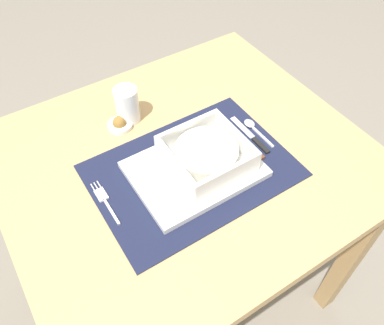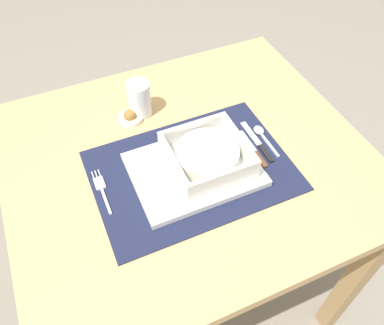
{
  "view_description": "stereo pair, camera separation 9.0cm",
  "coord_description": "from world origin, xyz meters",
  "px_view_note": "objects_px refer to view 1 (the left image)",
  "views": [
    {
      "loc": [
        -0.33,
        -0.54,
        1.43
      ],
      "look_at": [
        -0.01,
        -0.05,
        0.74
      ],
      "focal_mm": 37.08,
      "sensor_mm": 36.0,
      "label": 1
    },
    {
      "loc": [
        -0.25,
        -0.58,
        1.43
      ],
      "look_at": [
        -0.01,
        -0.05,
        0.74
      ],
      "focal_mm": 37.08,
      "sensor_mm": 36.0,
      "label": 2
    }
  ],
  "objects_px": {
    "porridge_bowl": "(206,155)",
    "bread_knife": "(249,144)",
    "dining_table": "(185,184)",
    "drinking_glass": "(127,106)",
    "spoon": "(252,126)",
    "butter_knife": "(252,137)",
    "condiment_saucer": "(120,124)",
    "fork": "(104,199)"
  },
  "relations": [
    {
      "from": "porridge_bowl",
      "to": "spoon",
      "type": "height_order",
      "value": "porridge_bowl"
    },
    {
      "from": "porridge_bowl",
      "to": "bread_knife",
      "type": "xyz_separation_m",
      "value": [
        0.13,
        -0.0,
        -0.04
      ]
    },
    {
      "from": "dining_table",
      "to": "spoon",
      "type": "bearing_deg",
      "value": -2.99
    },
    {
      "from": "bread_knife",
      "to": "drinking_glass",
      "type": "bearing_deg",
      "value": 125.25
    },
    {
      "from": "spoon",
      "to": "drinking_glass",
      "type": "xyz_separation_m",
      "value": [
        -0.25,
        0.2,
        0.04
      ]
    },
    {
      "from": "dining_table",
      "to": "condiment_saucer",
      "type": "relative_size",
      "value": 13.39
    },
    {
      "from": "porridge_bowl",
      "to": "fork",
      "type": "relative_size",
      "value": 1.33
    },
    {
      "from": "bread_knife",
      "to": "drinking_glass",
      "type": "relative_size",
      "value": 1.34
    },
    {
      "from": "porridge_bowl",
      "to": "spoon",
      "type": "xyz_separation_m",
      "value": [
        0.17,
        0.04,
        -0.03
      ]
    },
    {
      "from": "spoon",
      "to": "butter_knife",
      "type": "height_order",
      "value": "spoon"
    },
    {
      "from": "spoon",
      "to": "bread_knife",
      "type": "xyz_separation_m",
      "value": [
        -0.04,
        -0.05,
        -0.0
      ]
    },
    {
      "from": "fork",
      "to": "bread_knife",
      "type": "relative_size",
      "value": 1.01
    },
    {
      "from": "spoon",
      "to": "condiment_saucer",
      "type": "distance_m",
      "value": 0.34
    },
    {
      "from": "dining_table",
      "to": "drinking_glass",
      "type": "distance_m",
      "value": 0.25
    },
    {
      "from": "spoon",
      "to": "dining_table",
      "type": "bearing_deg",
      "value": 176.87
    },
    {
      "from": "drinking_glass",
      "to": "spoon",
      "type": "bearing_deg",
      "value": -38.87
    },
    {
      "from": "porridge_bowl",
      "to": "bread_knife",
      "type": "bearing_deg",
      "value": -0.54
    },
    {
      "from": "drinking_glass",
      "to": "condiment_saucer",
      "type": "bearing_deg",
      "value": -156.6
    },
    {
      "from": "bread_knife",
      "to": "porridge_bowl",
      "type": "bearing_deg",
      "value": 175.03
    },
    {
      "from": "condiment_saucer",
      "to": "spoon",
      "type": "bearing_deg",
      "value": -33.39
    },
    {
      "from": "bread_knife",
      "to": "condiment_saucer",
      "type": "bearing_deg",
      "value": 131.31
    },
    {
      "from": "dining_table",
      "to": "condiment_saucer",
      "type": "distance_m",
      "value": 0.23
    },
    {
      "from": "spoon",
      "to": "bread_knife",
      "type": "relative_size",
      "value": 0.87
    },
    {
      "from": "fork",
      "to": "butter_knife",
      "type": "bearing_deg",
      "value": -8.05
    },
    {
      "from": "fork",
      "to": "spoon",
      "type": "bearing_deg",
      "value": -3.55
    },
    {
      "from": "fork",
      "to": "butter_knife",
      "type": "distance_m",
      "value": 0.39
    },
    {
      "from": "drinking_glass",
      "to": "condiment_saucer",
      "type": "distance_m",
      "value": 0.05
    },
    {
      "from": "dining_table",
      "to": "fork",
      "type": "xyz_separation_m",
      "value": [
        -0.22,
        -0.01,
        0.11
      ]
    },
    {
      "from": "dining_table",
      "to": "spoon",
      "type": "relative_size",
      "value": 7.65
    },
    {
      "from": "spoon",
      "to": "condiment_saucer",
      "type": "xyz_separation_m",
      "value": [
        -0.28,
        0.19,
        0.0
      ]
    },
    {
      "from": "butter_knife",
      "to": "condiment_saucer",
      "type": "xyz_separation_m",
      "value": [
        -0.26,
        0.22,
        0.0
      ]
    },
    {
      "from": "spoon",
      "to": "bread_knife",
      "type": "distance_m",
      "value": 0.06
    },
    {
      "from": "drinking_glass",
      "to": "condiment_saucer",
      "type": "xyz_separation_m",
      "value": [
        -0.03,
        -0.01,
        -0.03
      ]
    },
    {
      "from": "fork",
      "to": "drinking_glass",
      "type": "relative_size",
      "value": 1.35
    },
    {
      "from": "porridge_bowl",
      "to": "spoon",
      "type": "bearing_deg",
      "value": 14.49
    },
    {
      "from": "fork",
      "to": "drinking_glass",
      "type": "bearing_deg",
      "value": 47.07
    },
    {
      "from": "dining_table",
      "to": "butter_knife",
      "type": "height_order",
      "value": "butter_knife"
    },
    {
      "from": "porridge_bowl",
      "to": "butter_knife",
      "type": "bearing_deg",
      "value": 5.09
    },
    {
      "from": "spoon",
      "to": "condiment_saucer",
      "type": "relative_size",
      "value": 1.75
    },
    {
      "from": "spoon",
      "to": "bread_knife",
      "type": "bearing_deg",
      "value": -134.73
    },
    {
      "from": "dining_table",
      "to": "porridge_bowl",
      "type": "xyz_separation_m",
      "value": [
        0.03,
        -0.05,
        0.15
      ]
    },
    {
      "from": "dining_table",
      "to": "drinking_glass",
      "type": "bearing_deg",
      "value": 105.48
    }
  ]
}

